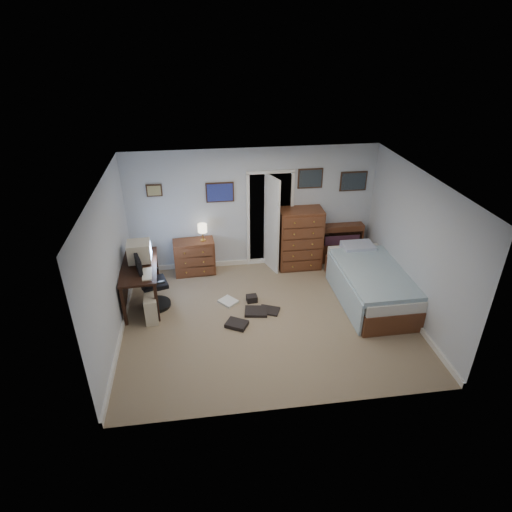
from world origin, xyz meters
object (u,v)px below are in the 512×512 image
at_px(tall_dresser, 300,239).
at_px(computer_desk, 134,275).
at_px(office_chair, 151,288).
at_px(low_dresser, 194,257).
at_px(bed, 371,283).

bearing_deg(tall_dresser, computer_desk, -163.42).
bearing_deg(office_chair, low_dresser, 39.12).
height_order(office_chair, bed, office_chair).
relative_size(computer_desk, bed, 0.63).
relative_size(tall_dresser, bed, 0.58).
xyz_separation_m(office_chair, tall_dresser, (2.96, 1.11, 0.23)).
height_order(computer_desk, bed, computer_desk).
bearing_deg(low_dresser, office_chair, -128.24).
distance_m(computer_desk, tall_dresser, 3.37).
height_order(tall_dresser, bed, tall_dresser).
bearing_deg(computer_desk, low_dresser, 38.73).
relative_size(computer_desk, tall_dresser, 1.08).
xyz_separation_m(low_dresser, bed, (3.22, -1.41, -0.02)).
xyz_separation_m(office_chair, low_dresser, (0.78, 1.13, -0.05)).
distance_m(office_chair, bed, 4.01).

